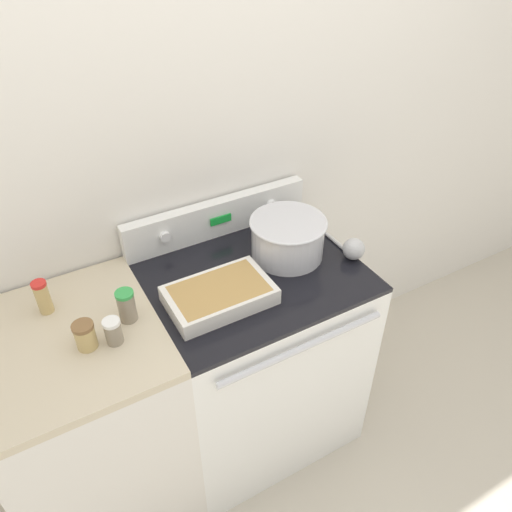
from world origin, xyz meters
TOP-DOWN VIEW (x-y plane):
  - ground_plane at (0.00, 0.00)m, footprint 12.00×12.00m
  - kitchen_wall at (0.00, 0.67)m, footprint 8.00×0.05m
  - stove_range at (0.00, 0.32)m, footprint 0.78×0.67m
  - control_panel at (0.00, 0.61)m, footprint 0.78×0.07m
  - side_counter at (-0.68, 0.32)m, footprint 0.58×0.64m
  - mixing_bowl at (0.17, 0.35)m, footprint 0.29×0.29m
  - casserole_dish at (-0.18, 0.24)m, footprint 0.35×0.22m
  - ladle at (0.37, 0.22)m, footprint 0.08×0.29m
  - spice_jar_green_cap at (-0.47, 0.30)m, footprint 0.06×0.06m
  - spice_jar_white_cap at (-0.54, 0.22)m, footprint 0.05×0.05m
  - spice_jar_brown_cap at (-0.62, 0.25)m, footprint 0.07×0.07m
  - spice_jar_red_cap at (-0.70, 0.47)m, footprint 0.05×0.05m

SIDE VIEW (x-z plane):
  - ground_plane at x=0.00m, z-range 0.00..0.00m
  - stove_range at x=0.00m, z-range 0.00..0.91m
  - side_counter at x=-0.68m, z-range 0.00..0.93m
  - casserole_dish at x=-0.18m, z-range 0.92..0.98m
  - ladle at x=0.37m, z-range 0.91..0.99m
  - spice_jar_white_cap at x=-0.54m, z-range 0.93..1.01m
  - spice_jar_brown_cap at x=-0.62m, z-range 0.93..1.02m
  - spice_jar_green_cap at x=-0.47m, z-range 0.93..1.04m
  - spice_jar_red_cap at x=-0.70m, z-range 0.93..1.05m
  - control_panel at x=0.00m, z-range 0.91..1.06m
  - mixing_bowl at x=0.17m, z-range 0.92..1.08m
  - kitchen_wall at x=0.00m, z-range 0.00..2.50m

